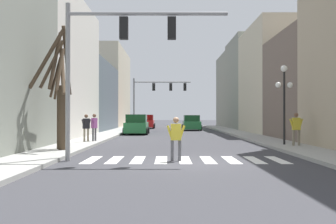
% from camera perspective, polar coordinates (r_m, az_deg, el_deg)
% --- Properties ---
extents(ground_plane, '(240.00, 240.00, 0.00)m').
position_cam_1_polar(ground_plane, '(14.35, 2.29, -7.39)').
color(ground_plane, '#38383D').
extents(sidewalk_left, '(2.19, 90.00, 0.15)m').
position_cam_1_polar(sidewalk_left, '(15.22, -20.11, -6.68)').
color(sidewalk_left, '#9E9E99').
rests_on(sidewalk_left, ground_plane).
extents(building_row_left, '(6.00, 56.24, 11.04)m').
position_cam_1_polar(building_row_left, '(37.90, -14.41, 4.38)').
color(building_row_left, gray).
rests_on(building_row_left, ground_plane).
extents(building_row_right, '(6.00, 52.87, 13.34)m').
position_cam_1_polar(building_row_right, '(35.36, 17.09, 5.69)').
color(building_row_right, tan).
rests_on(building_row_right, ground_plane).
extents(crosswalk_stripes, '(7.65, 2.60, 0.01)m').
position_cam_1_polar(crosswalk_stripes, '(15.30, 2.13, -6.94)').
color(crosswalk_stripes, white).
rests_on(crosswalk_stripes, ground_plane).
extents(traffic_signal_near, '(6.12, 0.28, 5.96)m').
position_cam_1_polar(traffic_signal_near, '(15.14, -8.07, 9.33)').
color(traffic_signal_near, gray).
rests_on(traffic_signal_near, ground_plane).
extents(traffic_signal_far, '(6.37, 0.28, 5.79)m').
position_cam_1_polar(traffic_signal_far, '(43.50, -2.11, 2.93)').
color(traffic_signal_far, gray).
rests_on(traffic_signal_far, ground_plane).
extents(street_lamp_right_corner, '(0.95, 0.36, 4.28)m').
position_cam_1_polar(street_lamp_right_corner, '(22.13, 16.22, 3.31)').
color(street_lamp_right_corner, black).
rests_on(street_lamp_right_corner, sidewalk_right).
extents(car_parked_right_near, '(2.12, 4.32, 1.72)m').
position_cam_1_polar(car_parked_right_near, '(44.38, 3.15, -1.65)').
color(car_parked_right_near, '#236B38').
rests_on(car_parked_right_near, ground_plane).
extents(car_driving_away_lane, '(2.17, 4.43, 1.79)m').
position_cam_1_polar(car_driving_away_lane, '(35.41, -4.86, -1.90)').
color(car_driving_away_lane, '#236B38').
rests_on(car_driving_away_lane, ground_plane).
extents(car_driving_toward_lane, '(2.20, 4.11, 1.77)m').
position_cam_1_polar(car_driving_toward_lane, '(50.94, -3.45, -1.46)').
color(car_driving_toward_lane, red).
rests_on(car_driving_toward_lane, ground_plane).
extents(pedestrian_near_right_corner, '(0.74, 0.24, 1.71)m').
position_cam_1_polar(pedestrian_near_right_corner, '(21.47, 17.83, -1.95)').
color(pedestrian_near_right_corner, '#7A705B').
rests_on(pedestrian_near_right_corner, sidewalk_right).
extents(pedestrian_on_right_sidewalk, '(0.71, 0.23, 1.66)m').
position_cam_1_polar(pedestrian_on_right_sidewalk, '(14.80, 0.88, -3.36)').
color(pedestrian_on_right_sidewalk, '#4C4C51').
rests_on(pedestrian_on_right_sidewalk, ground_plane).
extents(pedestrian_crossing_street, '(0.49, 0.60, 1.63)m').
position_cam_1_polar(pedestrian_crossing_street, '(23.95, -12.07, -1.92)').
color(pedestrian_crossing_street, '#7A705B').
rests_on(pedestrian_crossing_street, sidewalk_left).
extents(pedestrian_waiting_at_curb, '(0.34, 0.70, 1.66)m').
position_cam_1_polar(pedestrian_waiting_at_curb, '(24.36, -10.94, -1.85)').
color(pedestrian_waiting_at_curb, '#4C4C51').
rests_on(pedestrian_waiting_at_curb, sidewalk_left).
extents(street_tree_left_mid, '(1.29, 2.75, 5.48)m').
position_cam_1_polar(street_tree_left_mid, '(18.99, -15.71, 2.37)').
color(street_tree_left_mid, '#473828').
rests_on(street_tree_left_mid, sidewalk_left).
extents(street_tree_right_mid, '(1.69, 2.40, 5.71)m').
position_cam_1_polar(street_tree_right_mid, '(18.63, -15.63, 2.09)').
color(street_tree_right_mid, '#473828').
rests_on(street_tree_right_mid, sidewalk_left).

